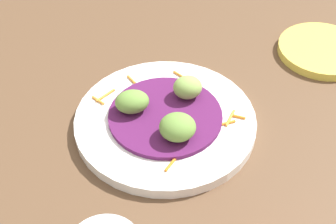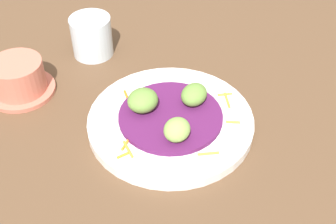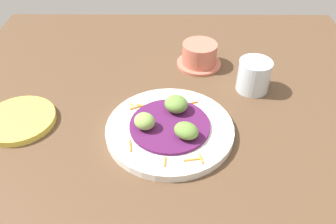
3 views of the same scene
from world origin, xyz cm
name	(u,v)px [view 3 (image 3 of 3)]	position (x,y,z in cm)	size (l,w,h in cm)	color
table_surface	(172,122)	(0.00, 0.00, 1.00)	(110.00, 110.00, 2.00)	brown
main_plate	(171,129)	(0.18, 4.60, 2.87)	(27.47, 27.47, 1.75)	white
cabbage_bed	(171,125)	(0.18, 4.60, 4.10)	(17.20, 17.20, 0.70)	#51194C
carrot_garnish	(164,129)	(1.70, 5.55, 3.95)	(15.90, 19.82, 0.40)	orange
guac_scoop_left	(189,131)	(-3.30, 8.41, 6.07)	(4.11, 5.12, 3.24)	olive
guac_scoop_center	(178,103)	(-1.38, -0.31, 6.22)	(5.23, 4.93, 3.54)	olive
guac_scoop_right	(147,121)	(5.21, 5.72, 6.19)	(4.48, 4.01, 3.47)	#84A851
side_plate_small	(21,120)	(33.50, 1.60, 2.74)	(15.85, 15.85, 1.48)	#E0CC4C
terracotta_bowl	(201,55)	(-7.94, -22.64, 5.00)	(12.07, 12.07, 6.45)	#C66B56
water_glass	(256,76)	(-20.50, -11.51, 5.97)	(7.99, 7.99, 7.93)	silver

